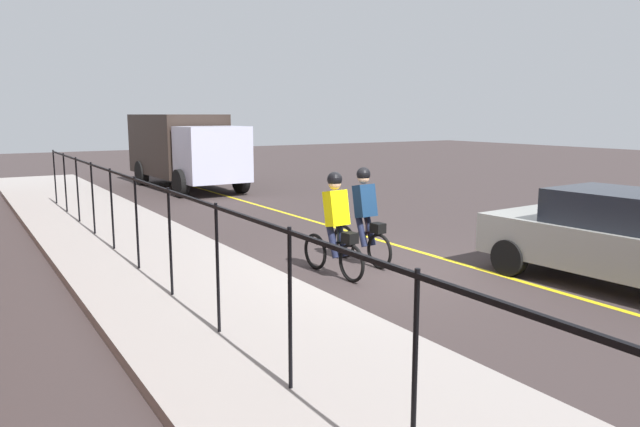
{
  "coord_description": "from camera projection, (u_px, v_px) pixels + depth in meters",
  "views": [
    {
      "loc": [
        -8.33,
        6.45,
        2.79
      ],
      "look_at": [
        0.83,
        0.77,
        1.0
      ],
      "focal_mm": 33.66,
      "sensor_mm": 36.0,
      "label": 1
    }
  ],
  "objects": [
    {
      "name": "ground_plane",
      "position": [
        381.0,
        271.0,
        10.79
      ],
      "size": [
        80.0,
        80.0,
        0.0
      ],
      "primitive_type": "plane",
      "color": "#372E2E"
    },
    {
      "name": "lane_line_centre",
      "position": [
        446.0,
        260.0,
        11.62
      ],
      "size": [
        36.0,
        0.12,
        0.01
      ],
      "primitive_type": "cube",
      "color": "yellow",
      "rests_on": "ground"
    },
    {
      "name": "sidewalk",
      "position": [
        201.0,
        297.0,
        9.01
      ],
      "size": [
        40.0,
        3.2,
        0.15
      ],
      "primitive_type": "cube",
      "color": "gray",
      "rests_on": "ground"
    },
    {
      "name": "iron_fence",
      "position": [
        151.0,
        208.0,
        9.43
      ],
      "size": [
        19.88,
        0.04,
        1.6
      ],
      "color": "black",
      "rests_on": "sidewalk"
    },
    {
      "name": "cyclist_lead",
      "position": [
        364.0,
        216.0,
        11.15
      ],
      "size": [
        1.71,
        0.38,
        1.83
      ],
      "rotation": [
        0.0,
        0.0,
        0.07
      ],
      "color": "black",
      "rests_on": "ground"
    },
    {
      "name": "cyclist_follow",
      "position": [
        336.0,
        225.0,
        10.28
      ],
      "size": [
        1.71,
        0.38,
        1.83
      ],
      "rotation": [
        0.0,
        0.0,
        0.07
      ],
      "color": "black",
      "rests_on": "ground"
    },
    {
      "name": "patrol_sedan",
      "position": [
        625.0,
        238.0,
        9.61
      ],
      "size": [
        4.5,
        2.14,
        1.58
      ],
      "rotation": [
        0.0,
        0.0,
        0.06
      ],
      "color": "gray",
      "rests_on": "ground"
    },
    {
      "name": "box_truck_background",
      "position": [
        184.0,
        147.0,
        22.7
      ],
      "size": [
        6.77,
        2.68,
        2.78
      ],
      "rotation": [
        0.0,
        0.0,
        3.17
      ],
      "color": "#2E241E",
      "rests_on": "ground"
    }
  ]
}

